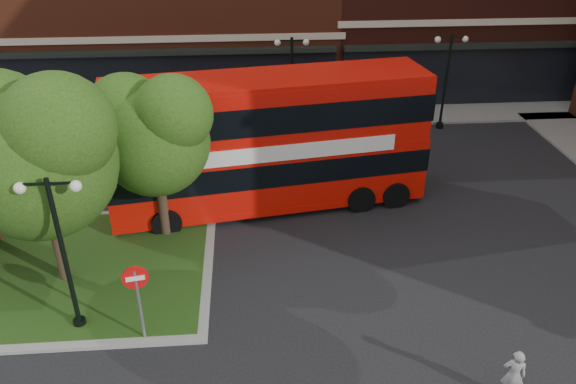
{
  "coord_description": "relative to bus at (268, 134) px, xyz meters",
  "views": [
    {
      "loc": [
        -0.32,
        -12.91,
        11.62
      ],
      "look_at": [
        1.03,
        4.41,
        2.0
      ],
      "focal_mm": 35.0,
      "sensor_mm": 36.0,
      "label": 1
    }
  ],
  "objects": [
    {
      "name": "ground",
      "position": [
        -0.48,
        -7.11,
        -3.09
      ],
      "size": [
        120.0,
        120.0,
        0.0
      ],
      "primitive_type": "plane",
      "color": "black",
      "rests_on": "ground"
    },
    {
      "name": "pavement_far",
      "position": [
        -0.48,
        9.39,
        -3.03
      ],
      "size": [
        44.0,
        3.0,
        0.12
      ],
      "primitive_type": "cube",
      "color": "slate",
      "rests_on": "ground"
    },
    {
      "name": "traffic_island",
      "position": [
        -8.48,
        -4.11,
        -3.02
      ],
      "size": [
        12.6,
        7.6,
        0.15
      ],
      "color": "gray",
      "rests_on": "ground"
    },
    {
      "name": "tree_island_west",
      "position": [
        -7.07,
        -4.53,
        1.7
      ],
      "size": [
        5.4,
        4.71,
        7.21
      ],
      "color": "#2D2116",
      "rests_on": "ground"
    },
    {
      "name": "tree_island_east",
      "position": [
        -4.06,
        -2.05,
        1.15
      ],
      "size": [
        4.46,
        3.9,
        6.29
      ],
      "color": "#2D2116",
      "rests_on": "ground"
    },
    {
      "name": "lamp_island",
      "position": [
        -5.98,
        -6.91,
        -0.26
      ],
      "size": [
        1.72,
        0.36,
        5.0
      ],
      "color": "black",
      "rests_on": "ground"
    },
    {
      "name": "lamp_far_left",
      "position": [
        1.52,
        7.39,
        -0.26
      ],
      "size": [
        1.72,
        0.36,
        5.0
      ],
      "color": "black",
      "rests_on": "ground"
    },
    {
      "name": "lamp_far_right",
      "position": [
        9.52,
        7.39,
        -0.26
      ],
      "size": [
        1.72,
        0.36,
        5.0
      ],
      "color": "black",
      "rests_on": "ground"
    },
    {
      "name": "bus",
      "position": [
        0.0,
        0.0,
        0.0
      ],
      "size": [
        12.61,
        4.65,
        4.71
      ],
      "rotation": [
        0.0,
        0.0,
        0.15
      ],
      "color": "red",
      "rests_on": "ground"
    },
    {
      "name": "woman",
      "position": [
        5.63,
        -10.41,
        -2.3
      ],
      "size": [
        0.67,
        0.55,
        1.57
      ],
      "primitive_type": "imported",
      "rotation": [
        0.0,
        0.0,
        2.79
      ],
      "color": "gray",
      "rests_on": "ground"
    },
    {
      "name": "car_silver",
      "position": [
        -1.55,
        7.39,
        -2.42
      ],
      "size": [
        4.04,
        1.81,
        1.35
      ],
      "primitive_type": "imported",
      "rotation": [
        0.0,
        0.0,
        1.52
      ],
      "color": "silver",
      "rests_on": "ground"
    },
    {
      "name": "car_white",
      "position": [
        2.52,
        7.39,
        -2.41
      ],
      "size": [
        4.13,
        1.5,
        1.35
      ],
      "primitive_type": "imported",
      "rotation": [
        0.0,
        0.0,
        1.55
      ],
      "color": "silver",
      "rests_on": "ground"
    },
    {
      "name": "no_entry_sign",
      "position": [
        -3.98,
        -7.61,
        -1.22
      ],
      "size": [
        0.72,
        0.18,
        2.62
      ],
      "rotation": [
        0.0,
        0.0,
        0.17
      ],
      "color": "slate",
      "rests_on": "ground"
    }
  ]
}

